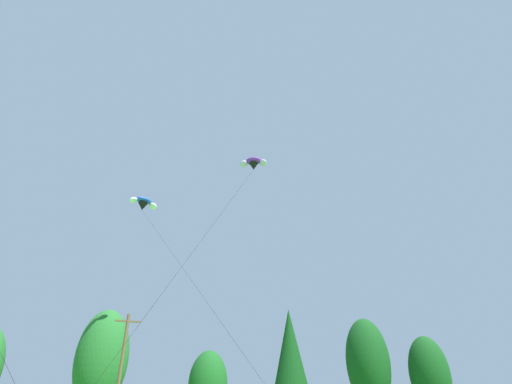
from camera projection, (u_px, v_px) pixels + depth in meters
treeline_tree_d at (102, 359)px, 39.31m from camera, size 5.08×5.08×12.16m
treeline_tree_f at (290, 354)px, 49.69m from camera, size 4.84×4.84×14.71m
treeline_tree_g at (368, 363)px, 51.88m from camera, size 5.60×5.60×14.09m
treeline_tree_h at (430, 374)px, 50.33m from camera, size 4.95×4.95×11.67m
utility_pole at (120, 375)px, 32.19m from camera, size 2.20×0.26×10.19m
parafoil_kite_mid_blue_white at (143, 204)px, 40.53m from camera, size 9.52×20.44×20.84m
parafoil_kite_far_purple at (253, 164)px, 32.83m from camera, size 11.15×11.65×19.60m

